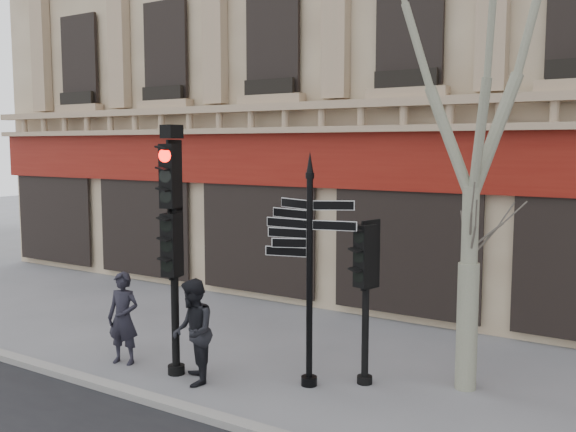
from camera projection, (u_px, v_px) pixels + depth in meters
name	position (u px, v px, depth m)	size (l,w,h in m)	color
ground	(284.00, 394.00, 10.18)	(80.00, 80.00, 0.00)	#5E5F63
kerb	(229.00, 423.00, 9.01)	(80.00, 0.25, 0.12)	gray
fingerpost	(310.00, 230.00, 10.29)	(1.75, 1.75, 3.85)	black
traffic_signal_main	(173.00, 219.00, 10.80)	(0.54, 0.45, 4.28)	black
traffic_signal_secondary	(366.00, 273.00, 10.45)	(0.51, 0.41, 2.67)	black
plane_tree	(476.00, 35.00, 9.82)	(3.01, 3.01, 8.00)	gray
pedestrian_a	(123.00, 318.00, 11.57)	(0.61, 0.40, 1.67)	black
pedestrian_b	(193.00, 332.00, 10.58)	(0.85, 0.66, 1.75)	black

